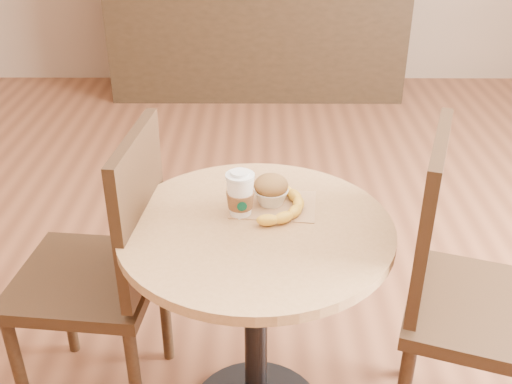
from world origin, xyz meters
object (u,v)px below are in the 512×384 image
chair_left (107,266)px  chair_right (465,290)px  muffin (271,190)px  cafe_table (256,282)px  banana (283,204)px  coffee_cup (240,195)px

chair_left → chair_right: (1.05, -0.13, 0.02)m
chair_left → muffin: size_ratio=9.66×
muffin → cafe_table: bearing=-110.7°
cafe_table → banana: banana is taller
cafe_table → coffee_cup: bearing=127.9°
chair_right → muffin: 0.62m
chair_left → muffin: bearing=97.5°
chair_right → coffee_cup: bearing=101.1°
chair_right → cafe_table: bearing=105.9°
chair_right → banana: chair_right is taller
cafe_table → banana: 0.24m
coffee_cup → muffin: (0.09, 0.06, -0.01)m
muffin → banana: bearing=-45.8°
coffee_cup → chair_right: bearing=-16.6°
chair_left → chair_right: size_ratio=0.97×
cafe_table → chair_right: 0.60m
chair_left → coffee_cup: size_ratio=7.27×
cafe_table → muffin: bearing=69.3°
chair_right → muffin: (-0.55, 0.15, 0.24)m
banana → muffin: bearing=155.8°
cafe_table → coffee_cup: (-0.04, 0.06, 0.26)m
chair_left → banana: bearing=93.7°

